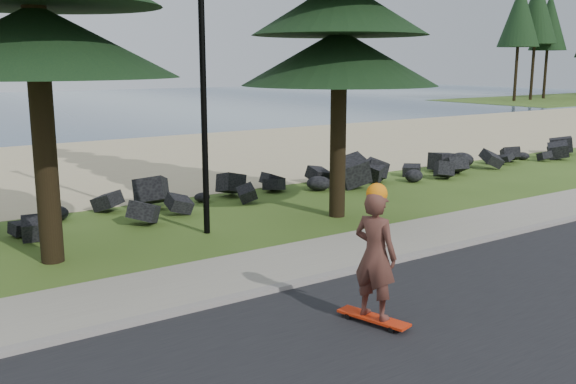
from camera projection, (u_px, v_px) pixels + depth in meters
name	position (u px, v px, depth m)	size (l,w,h in m)	color
ground	(285.00, 269.00, 12.16)	(160.00, 160.00, 0.00)	#37541A
road	(475.00, 357.00, 8.52)	(160.00, 7.00, 0.02)	black
kerb	(314.00, 280.00, 11.42)	(160.00, 0.20, 0.10)	gray
sidewalk	(279.00, 265.00, 12.31)	(160.00, 2.00, 0.08)	gray
beach_sand	(67.00, 167.00, 23.87)	(160.00, 15.00, 0.01)	tan
seawall_boulders	(164.00, 213.00, 16.68)	(60.00, 2.40, 1.10)	black
lamp_post	(202.00, 49.00, 13.92)	(0.25, 0.14, 8.14)	black
skateboarder	(375.00, 256.00, 9.38)	(0.62, 1.18, 2.14)	red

